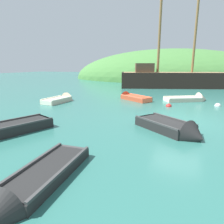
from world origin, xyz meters
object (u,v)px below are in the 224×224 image
rowboat_outer_left (61,100)px  rowboat_outer_right (173,130)px  rowboat_center (190,100)px  rowboat_portside (33,187)px  buoy_white (218,106)px  rowboat_far (131,98)px  buoy_red (169,106)px  sailing_ship (171,82)px

rowboat_outer_left → rowboat_outer_right: bearing=-112.2°
rowboat_outer_right → rowboat_center: (0.68, 8.53, -0.06)m
rowboat_portside → buoy_white: 13.26m
buoy_white → rowboat_outer_left: bearing=-167.9°
rowboat_outer_left → buoy_white: bearing=-72.9°
rowboat_outer_left → rowboat_far: bearing=-54.1°
rowboat_portside → buoy_red: size_ratio=8.59×
rowboat_outer_left → buoy_red: 8.15m
buoy_white → buoy_red: 3.47m
sailing_ship → buoy_white: size_ratio=36.84×
rowboat_outer_left → rowboat_outer_right: 9.89m
buoy_white → rowboat_outer_right: bearing=-109.6°
rowboat_far → rowboat_center: rowboat_center is taller
rowboat_portside → buoy_white: (5.20, 12.20, -0.08)m
rowboat_far → rowboat_outer_left: bearing=64.7°
rowboat_far → sailing_ship: bearing=-68.7°
rowboat_center → buoy_red: bearing=-143.7°
rowboat_outer_left → rowboat_outer_right: rowboat_outer_right is taller
rowboat_far → buoy_white: rowboat_far is taller
sailing_ship → rowboat_far: (-2.29, -10.35, -0.64)m
sailing_ship → rowboat_outer_left: sailing_ship is taller
buoy_red → rowboat_portside: bearing=-100.5°
sailing_ship → rowboat_outer_left: (-7.17, -13.28, -0.64)m
rowboat_far → buoy_red: (3.20, -1.89, -0.10)m
rowboat_outer_left → buoy_red: (8.08, 1.04, -0.10)m
rowboat_center → rowboat_portside: 14.21m
buoy_white → rowboat_portside: bearing=-113.1°
rowboat_outer_left → rowboat_portside: rowboat_outer_left is taller
sailing_ship → rowboat_far: sailing_ship is taller
sailing_ship → rowboat_portside: sailing_ship is taller
rowboat_outer_right → buoy_white: (2.47, 6.93, -0.14)m
rowboat_far → rowboat_center: (4.59, 1.09, -0.03)m
rowboat_far → rowboat_outer_right: rowboat_outer_right is taller
rowboat_outer_right → buoy_white: 7.36m
rowboat_outer_right → rowboat_center: 8.56m
rowboat_far → buoy_red: rowboat_far is taller
rowboat_outer_left → buoy_white: rowboat_outer_left is taller
rowboat_outer_left → rowboat_outer_right: size_ratio=0.91×
rowboat_portside → buoy_red: rowboat_portside is taller
rowboat_far → rowboat_portside: 12.77m
rowboat_outer_left → buoy_red: bearing=-77.7°
sailing_ship → buoy_red: 12.29m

